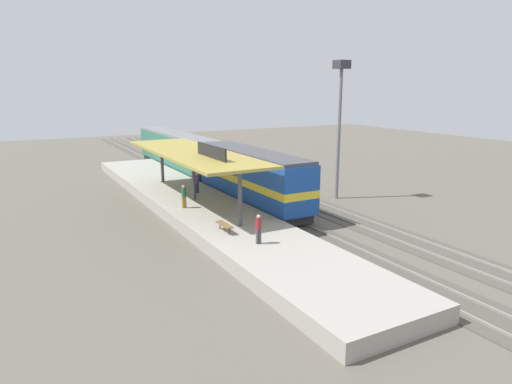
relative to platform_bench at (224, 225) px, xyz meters
name	(u,v)px	position (x,y,z in m)	size (l,w,h in m)	color
ground_plane	(267,201)	(8.00, 8.61, -1.34)	(120.00, 120.00, 0.00)	#5B564C
track_near	(246,203)	(6.00, 8.61, -1.31)	(3.20, 110.00, 0.16)	#4E4941
track_far	(292,197)	(10.60, 8.61, -1.31)	(3.20, 110.00, 0.16)	#4E4941
platform	(194,205)	(1.40, 8.61, -0.89)	(6.00, 44.00, 0.90)	#9E998E
station_canopy	(193,154)	(1.40, 8.52, 3.19)	(5.20, 18.00, 4.70)	#47474C
platform_bench	(224,225)	(0.00, 0.00, 0.00)	(0.44, 1.70, 0.50)	#333338
locomotive	(252,177)	(6.00, 7.56, 1.07)	(2.93, 14.43, 4.44)	#28282D
passenger_carriage_single	(177,151)	(6.00, 25.56, 0.97)	(2.90, 20.00, 4.24)	#28282D
light_mast	(340,101)	(13.80, 6.37, 7.05)	(1.10, 1.10, 11.70)	slate
person_waiting	(184,195)	(-0.19, 6.55, 0.51)	(0.34, 0.34, 1.71)	olive
person_walking	(259,228)	(0.78, -2.90, 0.51)	(0.34, 0.34, 1.71)	#4C4C51
person_boarding	(197,182)	(2.43, 10.59, 0.51)	(0.34, 0.34, 1.71)	navy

